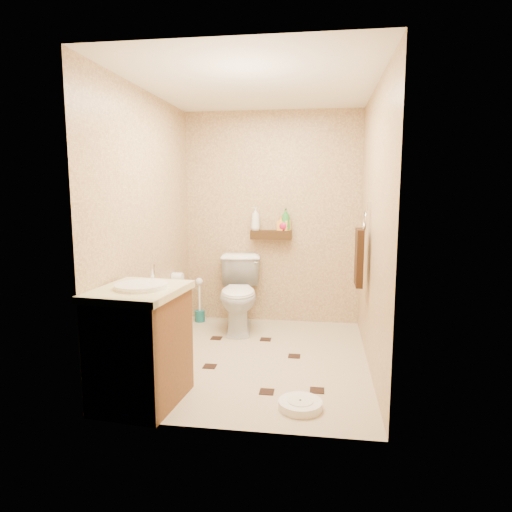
# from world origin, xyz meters

# --- Properties ---
(ground) EXTENTS (2.50, 2.50, 0.00)m
(ground) POSITION_xyz_m (0.00, 0.00, 0.00)
(ground) COLOR #C1AD8D
(ground) RESTS_ON ground
(wall_back) EXTENTS (2.00, 0.04, 2.40)m
(wall_back) POSITION_xyz_m (0.00, 1.25, 1.20)
(wall_back) COLOR tan
(wall_back) RESTS_ON ground
(wall_front) EXTENTS (2.00, 0.04, 2.40)m
(wall_front) POSITION_xyz_m (0.00, -1.25, 1.20)
(wall_front) COLOR tan
(wall_front) RESTS_ON ground
(wall_left) EXTENTS (0.04, 2.50, 2.40)m
(wall_left) POSITION_xyz_m (-1.00, 0.00, 1.20)
(wall_left) COLOR tan
(wall_left) RESTS_ON ground
(wall_right) EXTENTS (0.04, 2.50, 2.40)m
(wall_right) POSITION_xyz_m (1.00, 0.00, 1.20)
(wall_right) COLOR tan
(wall_right) RESTS_ON ground
(ceiling) EXTENTS (2.00, 2.50, 0.02)m
(ceiling) POSITION_xyz_m (0.00, 0.00, 2.40)
(ceiling) COLOR white
(ceiling) RESTS_ON wall_back
(wall_shelf) EXTENTS (0.46, 0.14, 0.10)m
(wall_shelf) POSITION_xyz_m (0.00, 1.17, 1.02)
(wall_shelf) COLOR #3B2310
(wall_shelf) RESTS_ON wall_back
(floor_accents) EXTENTS (1.16, 1.32, 0.01)m
(floor_accents) POSITION_xyz_m (0.04, -0.06, 0.00)
(floor_accents) COLOR black
(floor_accents) RESTS_ON ground
(toilet) EXTENTS (0.55, 0.84, 0.80)m
(toilet) POSITION_xyz_m (-0.31, 0.83, 0.40)
(toilet) COLOR white
(toilet) RESTS_ON ground
(vanity) EXTENTS (0.64, 0.75, 0.98)m
(vanity) POSITION_xyz_m (-0.70, -0.95, 0.44)
(vanity) COLOR brown
(vanity) RESTS_ON ground
(bathroom_scale) EXTENTS (0.38, 0.38, 0.06)m
(bathroom_scale) POSITION_xyz_m (0.44, -0.90, 0.03)
(bathroom_scale) COLOR white
(bathroom_scale) RESTS_ON ground
(toilet_brush) EXTENTS (0.12, 0.12, 0.52)m
(toilet_brush) POSITION_xyz_m (-0.82, 1.07, 0.18)
(toilet_brush) COLOR #186061
(toilet_brush) RESTS_ON ground
(towel_ring) EXTENTS (0.12, 0.30, 0.76)m
(towel_ring) POSITION_xyz_m (0.91, 0.25, 0.95)
(towel_ring) COLOR silver
(towel_ring) RESTS_ON wall_right
(toilet_paper) EXTENTS (0.12, 0.11, 0.12)m
(toilet_paper) POSITION_xyz_m (-0.94, 0.65, 0.60)
(toilet_paper) COLOR white
(toilet_paper) RESTS_ON wall_left
(bottle_a) EXTENTS (0.14, 0.14, 0.26)m
(bottle_a) POSITION_xyz_m (-0.18, 1.17, 1.20)
(bottle_a) COLOR white
(bottle_a) RESTS_ON wall_shelf
(bottle_b) EXTENTS (0.09, 0.09, 0.16)m
(bottle_b) POSITION_xyz_m (0.11, 1.17, 1.15)
(bottle_b) COLOR #FFA535
(bottle_b) RESTS_ON wall_shelf
(bottle_c) EXTENTS (0.17, 0.17, 0.16)m
(bottle_c) POSITION_xyz_m (0.15, 1.17, 1.15)
(bottle_c) COLOR #C1163E
(bottle_c) RESTS_ON wall_shelf
(bottle_d) EXTENTS (0.11, 0.11, 0.25)m
(bottle_d) POSITION_xyz_m (0.17, 1.17, 1.20)
(bottle_d) COLOR #2E8A34
(bottle_d) RESTS_ON wall_shelf
(bottle_e) EXTENTS (0.11, 0.11, 0.17)m
(bottle_e) POSITION_xyz_m (0.17, 1.17, 1.15)
(bottle_e) COLOR #FFC154
(bottle_e) RESTS_ON wall_shelf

